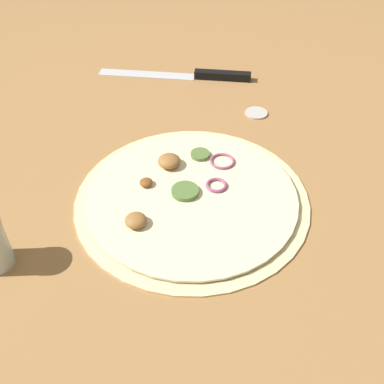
{
  "coord_description": "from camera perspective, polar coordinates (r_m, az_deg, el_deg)",
  "views": [
    {
      "loc": [
        0.04,
        0.53,
        0.5
      ],
      "look_at": [
        0.0,
        0.0,
        0.02
      ],
      "focal_mm": 42.0,
      "sensor_mm": 36.0,
      "label": 1
    }
  ],
  "objects": [
    {
      "name": "loose_cap",
      "position": [
        0.94,
        8.18,
        9.99
      ],
      "size": [
        0.05,
        0.05,
        0.01
      ],
      "color": "beige",
      "rests_on": "ground_plane"
    },
    {
      "name": "ground_plane",
      "position": [
        0.73,
        0.0,
        -0.94
      ],
      "size": [
        3.0,
        3.0,
        0.0
      ],
      "primitive_type": "plane",
      "color": "#9E703F"
    },
    {
      "name": "knife",
      "position": [
        1.06,
        1.25,
        14.61
      ],
      "size": [
        0.35,
        0.09,
        0.02
      ],
      "rotation": [
        0.0,
        0.0,
        6.09
      ],
      "color": "silver",
      "rests_on": "ground_plane"
    },
    {
      "name": "pizza",
      "position": [
        0.73,
        -0.13,
        -0.51
      ],
      "size": [
        0.38,
        0.38,
        0.03
      ],
      "color": "beige",
      "rests_on": "ground_plane"
    }
  ]
}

